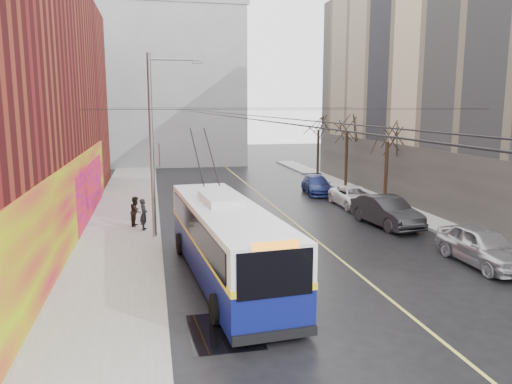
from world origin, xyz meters
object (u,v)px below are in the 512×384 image
Objects in this scene: tree_far at (319,121)px; parked_car_d at (317,185)px; tree_near at (388,130)px; tree_mid at (347,122)px; parked_car_c at (354,197)px; pedestrian_b at (136,211)px; parked_car_a at (483,246)px; following_car at (212,200)px; parked_car_b at (386,211)px; streetlight_pole at (155,141)px; pedestrian_a at (144,214)px; trolleybus at (227,240)px.

tree_far is 1.44× the size of parked_car_d.
tree_near is 7.01m from tree_mid.
parked_car_c is 2.97× the size of pedestrian_b.
parked_car_a is 17.05m from pedestrian_b.
tree_far reaches higher than following_car.
pedestrian_b reaches higher than parked_car_b.
parked_car_d is (-3.20, -2.29, -4.59)m from tree_mid.
streetlight_pole is 1.89× the size of parked_car_c.
tree_mid is 20.56m from parked_car_a.
tree_near is 1.28× the size of parked_car_b.
parked_car_d is at bearing -144.40° from tree_mid.
parked_car_b is at bearing 96.37° from parked_car_a.
streetlight_pole is 4.71m from pedestrian_b.
tree_far is 18.51m from following_car.
parked_car_a is at bearing -109.23° from pedestrian_b.
pedestrian_a is (-15.83, -18.54, -4.17)m from tree_far.
parked_car_d is at bearing 41.89° from streetlight_pole.
parked_car_c is 9.31m from following_car.
tree_near is 4.95m from parked_car_c.
parked_car_b reaches higher than parked_car_d.
streetlight_pole is 1.35× the size of tree_mid.
parked_car_d is 1.12× the size of following_car.
parked_car_b is 3.05× the size of pedestrian_a.
tree_mid is 20.05m from pedestrian_a.
tree_far is at bearing 90.00° from tree_near.
trolleybus is (-12.66, -12.49, -3.45)m from tree_near.
tree_far is 15.32m from parked_car_c.
trolleybus reaches higher than pedestrian_b.
trolleybus is 15.85m from parked_car_c.
parked_car_b is at bearing 29.19° from trolleybus.
parked_car_d is 15.66m from pedestrian_a.
tree_near reaches higher than parked_car_c.
pedestrian_a is (-15.83, -11.54, -4.28)m from tree_mid.
streetlight_pole is at bearing -127.12° from tree_far.
tree_near reaches higher than following_car.
trolleybus is at bearing -143.90° from pedestrian_b.
parked_car_a is at bearing -91.03° from parked_car_b.
trolleybus is 2.58× the size of parked_car_d.
parked_car_b is at bearing -93.40° from parked_car_c.
tree_far is 20.49m from parked_car_b.
pedestrian_b is (-13.05, -8.31, 0.29)m from parked_car_d.
parked_car_a is (-2.00, -19.97, -4.44)m from tree_mid.
streetlight_pole reaches higher than tree_near.
tree_far is at bearing 74.58° from parked_car_b.
streetlight_pole reaches higher than trolleybus.
pedestrian_b is at bearing -132.71° from tree_far.
parked_car_b is at bearing -102.29° from tree_mid.
parked_car_c is (0.41, 5.38, -0.16)m from parked_car_b.
streetlight_pole is 14.52m from parked_car_c.
following_car is at bearing -35.49° from pedestrian_a.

